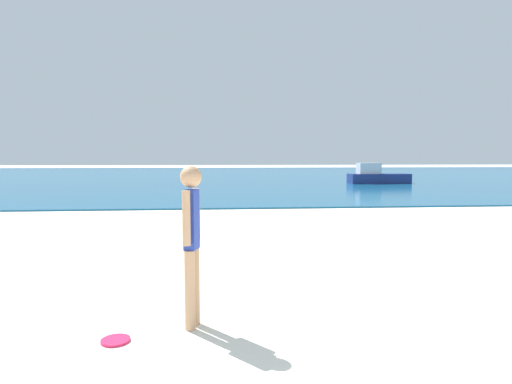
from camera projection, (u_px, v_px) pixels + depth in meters
The scene contains 4 objects.
water at pixel (229, 175), 44.86m from camera, with size 160.00×60.00×0.06m, color #14567F.
person_standing at pixel (192, 236), 4.54m from camera, with size 0.23×0.39×1.74m.
frisbee at pixel (116, 340), 4.24m from camera, with size 0.29×0.29×0.03m, color #E51E4C.
boat_near at pixel (377, 176), 29.04m from camera, with size 4.11×1.37×1.39m.
Camera 1 is at (-1.20, -1.20, 1.82)m, focal length 30.04 mm.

